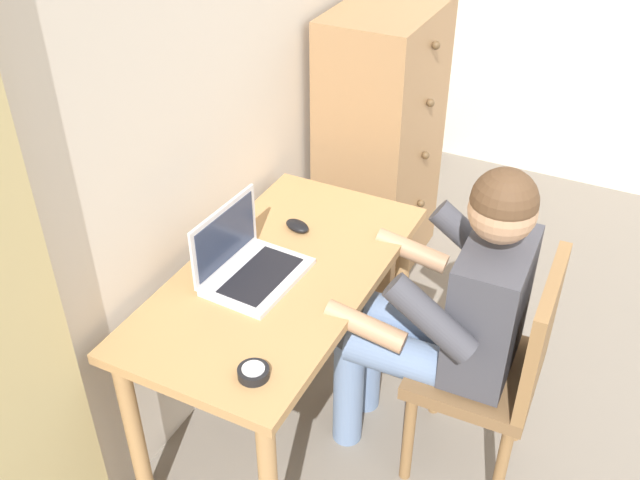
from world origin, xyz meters
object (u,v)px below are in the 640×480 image
(chair, at_px, (498,364))
(computer_mouse, at_px, (297,226))
(desk, at_px, (281,298))
(desk_clock, at_px, (254,372))
(dresser, at_px, (381,145))
(laptop, at_px, (247,263))
(person_seated, at_px, (450,306))

(chair, xyz_separation_m, computer_mouse, (0.11, 0.80, 0.24))
(desk, relative_size, desk_clock, 13.11)
(chair, xyz_separation_m, desk_clock, (-0.59, 0.56, 0.24))
(desk, distance_m, dresser, 1.16)
(dresser, distance_m, desk_clock, 1.63)
(chair, bearing_deg, laptop, 104.02)
(dresser, relative_size, computer_mouse, 12.74)
(person_seated, xyz_separation_m, computer_mouse, (0.11, 0.62, 0.06))
(desk, bearing_deg, desk_clock, -159.49)
(laptop, bearing_deg, computer_mouse, -3.76)
(desk, distance_m, desk_clock, 0.49)
(desk, bearing_deg, dresser, 5.55)
(desk, distance_m, computer_mouse, 0.29)
(computer_mouse, relative_size, desk_clock, 1.11)
(chair, relative_size, laptop, 2.52)
(person_seated, xyz_separation_m, laptop, (-0.20, 0.64, 0.10))
(chair, xyz_separation_m, person_seated, (-0.00, 0.18, 0.18))
(desk, height_order, person_seated, person_seated)
(chair, relative_size, person_seated, 0.74)
(dresser, bearing_deg, desk_clock, -170.10)
(laptop, bearing_deg, person_seated, -72.54)
(desk, bearing_deg, person_seated, -75.66)
(laptop, bearing_deg, chair, -75.98)
(dresser, height_order, laptop, dresser)
(dresser, height_order, computer_mouse, dresser)
(person_seated, bearing_deg, dresser, 33.08)
(dresser, relative_size, desk_clock, 14.16)
(desk, height_order, dresser, dresser)
(desk, relative_size, computer_mouse, 11.80)
(laptop, distance_m, desk_clock, 0.47)
(desk_clock, bearing_deg, person_seated, -32.96)
(dresser, height_order, desk_clock, dresser)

